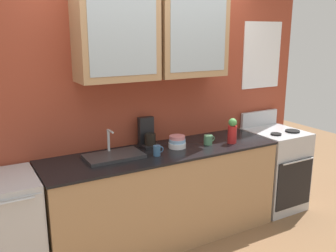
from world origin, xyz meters
name	(u,v)px	position (x,y,z in m)	size (l,w,h in m)	color
ground_plane	(164,237)	(0.00, 0.00, 0.00)	(10.00, 10.00, 0.00)	brown
back_wall_unit	(149,87)	(0.01, 0.32, 1.50)	(3.89, 0.44, 2.57)	#993D28
counter	(164,195)	(0.00, 0.00, 0.46)	(2.34, 0.67, 0.92)	#A87F56
stove_range	(274,168)	(1.48, 0.00, 0.47)	(0.57, 0.67, 1.10)	silver
sink_faucet	(114,156)	(-0.49, 0.05, 0.94)	(0.52, 0.31, 0.24)	#2D2D30
bowl_stack	(177,142)	(0.16, 0.02, 0.98)	(0.17, 0.17, 0.12)	white
vase	(232,131)	(0.73, -0.12, 1.05)	(0.09, 0.09, 0.26)	#B21E1E
cup_near_sink	(157,151)	(-0.12, -0.10, 0.97)	(0.10, 0.07, 0.10)	#38608C
cup_near_bowls	(208,140)	(0.49, -0.04, 0.97)	(0.12, 0.09, 0.10)	#4C7F59
dishwasher	(3,234)	(-1.47, 0.00, 0.46)	(0.58, 0.65, 0.92)	silver
coffee_maker	(148,136)	(-0.07, 0.20, 1.03)	(0.17, 0.20, 0.29)	black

